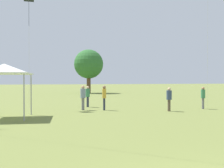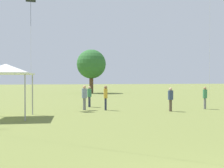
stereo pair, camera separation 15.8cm
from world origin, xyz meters
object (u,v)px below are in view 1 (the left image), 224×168
object	(u,v)px
person_standing_3	(104,95)
canopy_tent	(4,69)
person_standing_1	(169,97)
distant_tree_1	(89,64)
person_standing_6	(203,96)
person_standing_2	(88,95)
kite_2	(29,2)
person_standing_5	(83,95)

from	to	relation	value
person_standing_3	canopy_tent	distance (m)	7.20
person_standing_3	person_standing_1	bearing A→B (deg)	-95.14
person_standing_3	distant_tree_1	world-z (taller)	distant_tree_1
person_standing_3	person_standing_6	distance (m)	7.69
person_standing_2	person_standing_1	bearing A→B (deg)	-136.01
person_standing_3	canopy_tent	xyz separation A→B (m)	(-6.62, -2.25, 1.73)
person_standing_2	canopy_tent	distance (m)	7.91
person_standing_6	distant_tree_1	world-z (taller)	distant_tree_1
kite_2	person_standing_6	bearing A→B (deg)	-153.66
person_standing_3	person_standing_5	world-z (taller)	person_standing_5
canopy_tent	kite_2	bearing A→B (deg)	75.86
person_standing_2	distant_tree_1	xyz separation A→B (m)	(4.91, 23.68, 4.01)
person_standing_1	canopy_tent	size ratio (longest dim) A/B	0.52
person_standing_3	canopy_tent	world-z (taller)	canopy_tent
person_standing_2	distant_tree_1	world-z (taller)	distant_tree_1
person_standing_1	person_standing_6	xyz separation A→B (m)	(3.28, 0.61, 0.02)
distant_tree_1	person_standing_3	bearing A→B (deg)	-99.08
person_standing_5	person_standing_6	xyz separation A→B (m)	(9.06, -1.85, -0.06)
person_standing_1	person_standing_5	xyz separation A→B (m)	(-5.79, 2.47, 0.08)
person_standing_1	canopy_tent	bearing A→B (deg)	-45.26
person_standing_3	distant_tree_1	xyz separation A→B (m)	(4.21, 26.34, 3.93)
person_standing_1	person_standing_5	distance (m)	6.29
person_standing_2	distant_tree_1	distance (m)	24.51
person_standing_6	person_standing_3	bearing A→B (deg)	74.23
person_standing_6	kite_2	xyz separation A→B (m)	(-12.91, 4.15, 7.27)
person_standing_2	kite_2	bearing A→B (deg)	84.19
person_standing_1	person_standing_2	world-z (taller)	person_standing_2
person_standing_2	distant_tree_1	bearing A→B (deg)	-15.26
person_standing_1	person_standing_6	bearing A→B (deg)	143.55
person_standing_3	person_standing_2	bearing A→B (deg)	33.64
person_standing_2	canopy_tent	xyz separation A→B (m)	(-5.92, -4.92, 1.82)
person_standing_5	distant_tree_1	size ratio (longest dim) A/B	0.24
person_standing_5	person_standing_6	bearing A→B (deg)	-103.87
person_standing_1	distant_tree_1	bearing A→B (deg)	-136.86
canopy_tent	kite_2	world-z (taller)	kite_2
distant_tree_1	person_standing_6	bearing A→B (deg)	-83.05
kite_2	canopy_tent	bearing A→B (deg)	120.02
canopy_tent	distant_tree_1	world-z (taller)	distant_tree_1
kite_2	distant_tree_1	size ratio (longest dim) A/B	1.18
person_standing_5	canopy_tent	size ratio (longest dim) A/B	0.56
person_standing_5	person_standing_6	size ratio (longest dim) A/B	1.07
person_standing_6	kite_2	size ratio (longest dim) A/B	0.19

